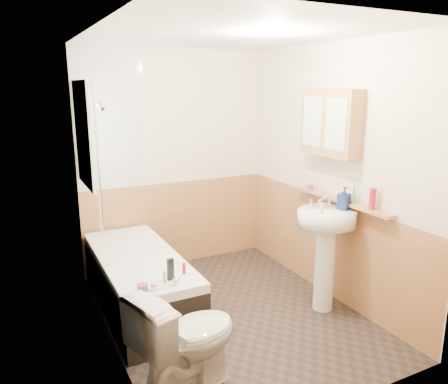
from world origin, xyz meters
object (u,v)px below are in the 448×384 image
(bathtub, at_px, (139,281))
(toilet, at_px, (187,340))
(pine_shelf, at_px, (341,201))
(medicine_cabinet, at_px, (331,123))
(sink, at_px, (326,239))

(bathtub, bearing_deg, toilet, -91.34)
(pine_shelf, xyz_separation_m, medicine_cabinet, (-0.03, 0.17, 0.72))
(sink, height_order, medicine_cabinet, medicine_cabinet)
(sink, relative_size, pine_shelf, 0.89)
(toilet, distance_m, medicine_cabinet, 2.35)
(toilet, xyz_separation_m, pine_shelf, (1.80, 0.55, 0.65))
(pine_shelf, bearing_deg, bathtub, 157.57)
(toilet, relative_size, medicine_cabinet, 1.14)
(toilet, xyz_separation_m, medicine_cabinet, (1.77, 0.72, 1.37))
(toilet, height_order, pine_shelf, pine_shelf)
(bathtub, relative_size, sink, 1.54)
(sink, relative_size, medicine_cabinet, 1.61)
(sink, distance_m, pine_shelf, 0.39)
(medicine_cabinet, bearing_deg, pine_shelf, -80.80)
(bathtub, xyz_separation_m, sink, (1.57, -0.79, 0.42))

